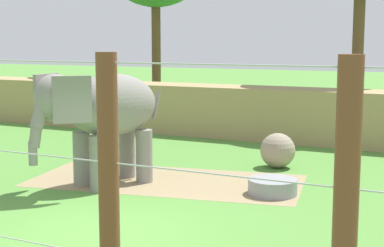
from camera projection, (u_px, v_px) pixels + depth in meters
ground_plane at (101, 233)px, 10.46m from camera, size 120.00×120.00×0.00m
dirt_patch at (166, 180)px, 14.37m from camera, size 7.06×4.21×0.01m
embankment_wall at (287, 114)px, 20.14m from camera, size 36.00×1.80×1.81m
elephant at (102, 111)px, 13.63m from camera, size 2.22×3.45×2.70m
enrichment_ball at (278, 151)px, 15.78m from camera, size 0.95×0.95×0.95m
cable_fence at (12, 167)px, 8.22m from camera, size 10.51×0.27×3.27m
water_tub at (273, 186)px, 13.06m from camera, size 1.10×1.10×0.35m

